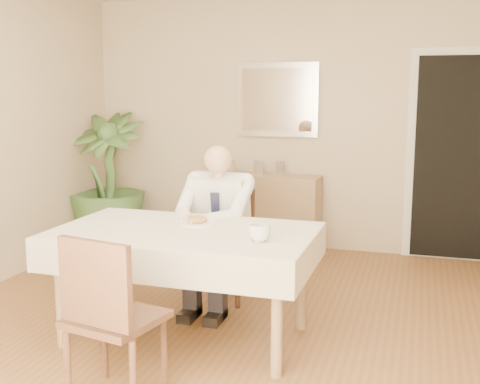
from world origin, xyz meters
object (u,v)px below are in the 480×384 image
(chair_near, at_px, (108,311))
(potted_palm, at_px, (107,180))
(coffee_mug, at_px, (260,233))
(chair_far, at_px, (226,237))
(seated_man, at_px, (214,220))
(sideboard, at_px, (272,212))
(dining_table, at_px, (185,242))

(chair_near, xyz_separation_m, potted_palm, (-1.64, 2.95, 0.18))
(coffee_mug, bearing_deg, chair_far, 118.36)
(chair_near, height_order, seated_man, seated_man)
(sideboard, bearing_deg, chair_near, -87.98)
(chair_far, distance_m, sideboard, 1.50)
(coffee_mug, distance_m, sideboard, 2.62)
(chair_near, distance_m, sideboard, 3.32)
(potted_palm, bearing_deg, seated_man, -39.91)
(seated_man, distance_m, potted_palm, 2.20)
(chair_near, relative_size, coffee_mug, 7.16)
(dining_table, height_order, coffee_mug, coffee_mug)
(coffee_mug, bearing_deg, dining_table, 164.67)
(dining_table, bearing_deg, coffee_mug, -14.57)
(chair_far, relative_size, potted_palm, 0.61)
(chair_far, bearing_deg, sideboard, 87.50)
(chair_near, bearing_deg, potted_palm, 131.11)
(chair_near, distance_m, seated_man, 1.55)
(chair_far, xyz_separation_m, chair_near, (-0.05, -1.82, 0.04))
(chair_far, relative_size, seated_man, 0.70)
(seated_man, relative_size, potted_palm, 0.88)
(dining_table, distance_m, chair_far, 0.90)
(dining_table, height_order, seated_man, seated_man)
(sideboard, relative_size, potted_palm, 0.69)
(chair_far, xyz_separation_m, sideboard, (0.02, 1.50, -0.10))
(sideboard, bearing_deg, dining_table, -87.23)
(chair_far, distance_m, coffee_mug, 1.21)
(coffee_mug, bearing_deg, chair_near, -127.59)
(chair_near, xyz_separation_m, coffee_mug, (0.61, 0.79, 0.28))
(dining_table, distance_m, sideboard, 2.39)
(seated_man, distance_m, coffee_mug, 0.94)
(chair_near, height_order, sideboard, chair_near)
(chair_far, height_order, potted_palm, potted_palm)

